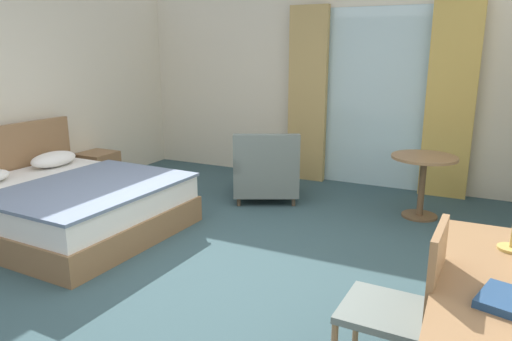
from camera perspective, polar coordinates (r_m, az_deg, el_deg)
ground at (r=4.22m, az=-7.79°, el=-11.98°), size 6.07×7.11×0.10m
wall_back at (r=6.77m, az=7.78°, el=10.21°), size 5.67×0.12×2.67m
balcony_glass_door at (r=6.49m, az=14.28°, el=8.31°), size 1.40×0.02×2.35m
curtain_panel_left at (r=6.65m, az=6.25°, el=8.97°), size 0.54×0.10×2.39m
curtain_panel_right at (r=6.26m, az=22.41°, el=7.65°), size 0.57×0.10×2.39m
bed at (r=5.24m, az=-21.97°, el=-3.70°), size 2.13×1.87×1.01m
nightstand at (r=6.70m, az=-18.52°, el=0.07°), size 0.43×0.45×0.48m
writing_desk at (r=2.71m, az=27.40°, el=-13.01°), size 0.66×1.54×0.73m
desk_chair at (r=2.67m, az=17.70°, el=-14.86°), size 0.49×0.47×0.98m
closed_book at (r=2.42m, az=27.94°, el=-13.63°), size 0.27×0.31×0.04m
armchair_by_window at (r=5.84m, az=1.18°, el=-0.21°), size 1.05×1.06×0.86m
round_cafe_table at (r=5.46m, az=19.53°, el=-0.16°), size 0.70×0.70×0.70m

